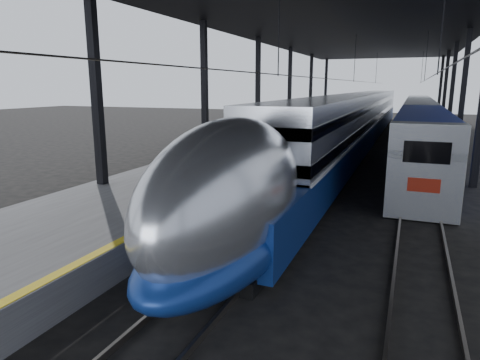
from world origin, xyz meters
The scene contains 7 objects.
ground centered at (0.00, 0.00, 0.00)m, with size 160.00×160.00×0.00m, color black.
platform centered at (-3.50, 20.00, 0.50)m, with size 6.00×80.00×1.00m, color #4C4C4F.
yellow_strip centered at (-0.70, 20.00, 1.00)m, with size 0.30×80.00×0.01m, color gold.
rails centered at (4.50, 20.00, 0.08)m, with size 6.52×80.00×0.16m.
canopy centered at (1.90, 20.00, 9.12)m, with size 18.00×75.00×9.47m.
tgv_train centered at (2.00, 28.26, 2.09)m, with size 3.12×65.20×4.47m.
second_train centered at (7.00, 34.84, 1.90)m, with size 2.73×56.05×3.76m.
Camera 1 is at (6.40, -9.50, 5.12)m, focal length 32.00 mm.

